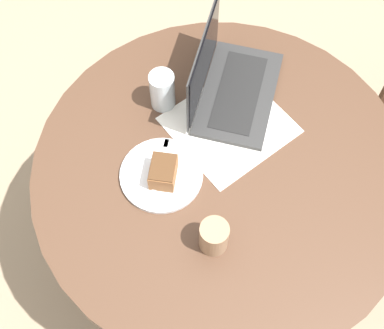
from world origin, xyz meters
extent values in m
plane|color=gray|center=(0.00, 0.00, 0.00)|extent=(12.00, 12.00, 0.00)
cylinder|color=#4C3323|center=(0.00, 0.00, 0.01)|extent=(0.52, 0.52, 0.02)
cylinder|color=#4C3323|center=(0.00, 0.00, 0.36)|extent=(0.09, 0.09, 0.68)
cylinder|color=#4C3323|center=(0.00, 0.00, 0.72)|extent=(1.04, 1.04, 0.03)
cube|color=#472D1E|center=(0.58, 0.29, 0.22)|extent=(0.04, 0.04, 0.44)
cube|color=white|center=(0.04, 0.13, 0.73)|extent=(0.42, 0.41, 0.00)
cylinder|color=silver|center=(-0.17, -0.01, 0.74)|extent=(0.22, 0.22, 0.01)
cube|color=brown|center=(-0.16, -0.02, 0.77)|extent=(0.09, 0.10, 0.06)
cube|color=#4D311C|center=(-0.16, -0.02, 0.80)|extent=(0.08, 0.10, 0.00)
cube|color=silver|center=(-0.17, 0.01, 0.75)|extent=(0.06, 0.17, 0.00)
cube|color=silver|center=(-0.15, 0.08, 0.75)|extent=(0.03, 0.03, 0.00)
cylinder|color=#997556|center=(-0.05, -0.21, 0.78)|extent=(0.07, 0.07, 0.10)
cylinder|color=silver|center=(-0.14, 0.23, 0.79)|extent=(0.07, 0.07, 0.12)
cube|color=#2D2D2D|center=(0.08, 0.23, 0.74)|extent=(0.31, 0.39, 0.02)
cube|color=black|center=(0.08, 0.23, 0.75)|extent=(0.21, 0.30, 0.00)
cube|color=#2D2D2D|center=(-0.03, 0.27, 0.86)|extent=(0.12, 0.32, 0.22)
cube|color=black|center=(-0.02, 0.27, 0.86)|extent=(0.12, 0.30, 0.20)
camera|label=1|loc=(-0.15, -0.66, 2.02)|focal=50.00mm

